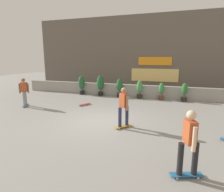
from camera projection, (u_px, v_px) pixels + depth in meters
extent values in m
plane|color=gray|center=(102.00, 121.00, 8.69)|extent=(48.00, 48.00, 0.00)
cube|color=gray|center=(131.00, 91.00, 14.18)|extent=(18.00, 0.40, 0.90)
cube|color=#60564C|center=(141.00, 54.00, 17.34)|extent=(20.00, 2.00, 6.50)
cube|color=orange|center=(155.00, 61.00, 16.08)|extent=(2.80, 0.08, 0.70)
cube|color=#F2CC72|center=(154.00, 75.00, 16.32)|extent=(4.00, 0.06, 1.10)
cylinder|color=black|center=(82.00, 93.00, 15.04)|extent=(0.36, 0.36, 0.30)
cylinder|color=brown|center=(82.00, 90.00, 15.00)|extent=(0.06, 0.06, 0.15)
ellipsoid|color=#235B2D|center=(82.00, 82.00, 14.88)|extent=(0.50, 0.50, 1.03)
cylinder|color=black|center=(100.00, 94.00, 14.54)|extent=(0.36, 0.36, 0.30)
cylinder|color=brown|center=(100.00, 91.00, 14.50)|extent=(0.06, 0.06, 0.15)
ellipsoid|color=#235B2D|center=(100.00, 83.00, 14.37)|extent=(0.54, 0.54, 1.11)
cylinder|color=black|center=(120.00, 95.00, 14.06)|extent=(0.36, 0.36, 0.30)
cylinder|color=brown|center=(120.00, 92.00, 14.02)|extent=(0.06, 0.06, 0.15)
ellipsoid|color=#235B2D|center=(120.00, 85.00, 13.91)|extent=(0.45, 0.45, 0.92)
cylinder|color=#2D2823|center=(139.00, 96.00, 13.60)|extent=(0.36, 0.36, 0.30)
cylinder|color=brown|center=(139.00, 93.00, 13.55)|extent=(0.06, 0.06, 0.15)
ellipsoid|color=#428C47|center=(140.00, 86.00, 13.45)|extent=(0.41, 0.41, 0.83)
cylinder|color=brown|center=(161.00, 98.00, 13.12)|extent=(0.36, 0.36, 0.30)
cylinder|color=brown|center=(161.00, 94.00, 13.07)|extent=(0.06, 0.06, 0.15)
ellipsoid|color=#387F3D|center=(161.00, 88.00, 12.98)|extent=(0.36, 0.36, 0.74)
cylinder|color=#2D2823|center=(184.00, 99.00, 12.65)|extent=(0.36, 0.36, 0.30)
cylinder|color=brown|center=(184.00, 96.00, 12.60)|extent=(0.06, 0.06, 0.15)
ellipsoid|color=#2D6B33|center=(185.00, 89.00, 12.51)|extent=(0.39, 0.39, 0.79)
cube|color=#BF8C26|center=(123.00, 126.00, 7.88)|extent=(0.65, 0.75, 0.02)
cylinder|color=silver|center=(119.00, 129.00, 7.68)|extent=(0.06, 0.06, 0.06)
cylinder|color=silver|center=(117.00, 128.00, 7.81)|extent=(0.06, 0.06, 0.06)
cylinder|color=silver|center=(129.00, 126.00, 7.96)|extent=(0.06, 0.06, 0.06)
cylinder|color=silver|center=(127.00, 125.00, 8.09)|extent=(0.06, 0.06, 0.06)
cylinder|color=#282D4C|center=(120.00, 117.00, 7.70)|extent=(0.14, 0.14, 0.82)
cylinder|color=#282D4C|center=(127.00, 116.00, 7.89)|extent=(0.14, 0.14, 0.82)
cube|color=#B24C26|center=(124.00, 100.00, 7.66)|extent=(0.41, 0.38, 0.56)
sphere|color=#9E7051|center=(124.00, 90.00, 7.57)|extent=(0.22, 0.22, 0.22)
cylinder|color=#9E7051|center=(127.00, 103.00, 7.48)|extent=(0.09, 0.09, 0.58)
cylinder|color=#9E7051|center=(120.00, 101.00, 7.86)|extent=(0.09, 0.09, 0.58)
cube|color=#266699|center=(25.00, 105.00, 11.39)|extent=(0.58, 0.79, 0.02)
cylinder|color=silver|center=(25.00, 105.00, 11.63)|extent=(0.05, 0.06, 0.06)
cylinder|color=silver|center=(28.00, 105.00, 11.67)|extent=(0.05, 0.06, 0.06)
cylinder|color=silver|center=(23.00, 107.00, 11.14)|extent=(0.05, 0.06, 0.06)
cylinder|color=silver|center=(26.00, 107.00, 11.17)|extent=(0.05, 0.06, 0.06)
cylinder|color=gray|center=(25.00, 98.00, 11.48)|extent=(0.14, 0.14, 0.82)
cylinder|color=gray|center=(24.00, 99.00, 11.14)|extent=(0.14, 0.14, 0.82)
cube|color=#B24C26|center=(24.00, 87.00, 11.17)|extent=(0.41, 0.36, 0.56)
sphere|color=brown|center=(23.00, 80.00, 11.09)|extent=(0.22, 0.22, 0.22)
cylinder|color=brown|center=(20.00, 88.00, 11.14)|extent=(0.09, 0.09, 0.58)
cylinder|color=brown|center=(28.00, 88.00, 11.24)|extent=(0.09, 0.09, 0.58)
cube|color=#266699|center=(186.00, 174.00, 4.61)|extent=(0.82, 0.47, 0.02)
cylinder|color=silver|center=(177.00, 178.00, 4.53)|extent=(0.06, 0.05, 0.06)
cylinder|color=silver|center=(175.00, 174.00, 4.69)|extent=(0.06, 0.05, 0.06)
cylinder|color=silver|center=(198.00, 178.00, 4.55)|extent=(0.06, 0.05, 0.06)
cylinder|color=silver|center=(195.00, 174.00, 4.71)|extent=(0.06, 0.05, 0.06)
cylinder|color=black|center=(180.00, 159.00, 4.52)|extent=(0.14, 0.14, 0.82)
cylinder|color=black|center=(195.00, 159.00, 4.53)|extent=(0.14, 0.14, 0.82)
cube|color=#B24C26|center=(190.00, 132.00, 4.39)|extent=(0.31, 0.41, 0.56)
sphere|color=beige|center=(191.00, 115.00, 4.31)|extent=(0.22, 0.22, 0.22)
cylinder|color=beige|center=(194.00, 139.00, 4.18)|extent=(0.09, 0.09, 0.58)
cylinder|color=beige|center=(186.00, 131.00, 4.64)|extent=(0.09, 0.09, 0.58)
cube|color=maroon|center=(85.00, 104.00, 11.59)|extent=(0.56, 0.80, 0.02)
cylinder|color=silver|center=(82.00, 106.00, 11.37)|extent=(0.05, 0.06, 0.06)
cylinder|color=silver|center=(81.00, 105.00, 11.48)|extent=(0.05, 0.06, 0.06)
cylinder|color=silver|center=(89.00, 104.00, 11.71)|extent=(0.05, 0.06, 0.06)
cylinder|color=silver|center=(87.00, 104.00, 11.83)|extent=(0.05, 0.06, 0.06)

